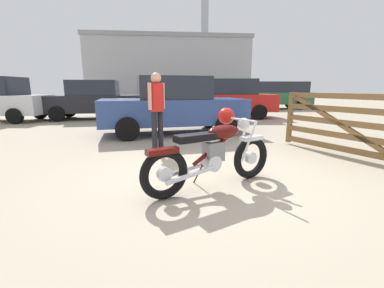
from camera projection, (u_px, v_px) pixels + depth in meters
The scene contains 9 objects.
ground_plane at pixel (223, 178), 3.97m from camera, with size 80.00×80.00×0.00m, color tan.
vintage_motorcycle at pixel (214, 152), 3.53m from camera, with size 1.96×1.03×1.07m.
timber_gate at pixel (353, 122), 4.97m from camera, with size 1.03×2.42×1.60m.
bystander at pixel (157, 104), 5.49m from camera, with size 0.36×0.33×1.66m.
white_estate_far at pixel (220, 97), 11.87m from camera, with size 4.91×2.50×1.74m.
red_hatchback_near at pixel (95, 100), 11.40m from camera, with size 4.21×1.94×1.67m.
blue_hatchback_right at pixel (275, 94), 16.94m from camera, with size 4.86×2.34×1.74m.
dark_sedan_left at pixel (173, 105), 7.68m from camera, with size 4.33×2.18×1.67m.
industrial_building at pixel (169, 69), 38.76m from camera, with size 22.43×13.65×18.28m.
Camera 1 is at (-1.06, -3.64, 1.35)m, focal length 24.19 mm.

